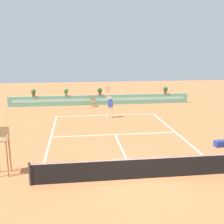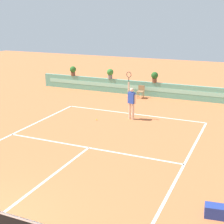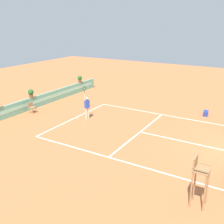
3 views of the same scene
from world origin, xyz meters
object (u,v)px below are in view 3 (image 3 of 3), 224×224
object	(u,v)px
ball_kid_chair	(32,107)
tennis_ball_near_baseline	(85,128)
gear_bag	(206,113)
potted_plant_centre	(31,93)
potted_plant_far_right	(80,79)
umpire_chair	(199,176)
tennis_player	(87,106)

from	to	relation	value
ball_kid_chair	tennis_ball_near_baseline	distance (m)	5.71
gear_bag	potted_plant_centre	size ratio (longest dim) A/B	0.97
gear_bag	potted_plant_far_right	distance (m)	13.13
tennis_ball_near_baseline	potted_plant_far_right	world-z (taller)	potted_plant_far_right
gear_bag	tennis_ball_near_baseline	world-z (taller)	gear_bag
ball_kid_chair	umpire_chair	bearing A→B (deg)	-108.85
umpire_chair	potted_plant_centre	bearing A→B (deg)	69.59
ball_kid_chair	tennis_player	world-z (taller)	tennis_player
tennis_ball_near_baseline	gear_bag	bearing A→B (deg)	-43.23
ball_kid_chair	tennis_player	bearing A→B (deg)	-77.16
tennis_ball_near_baseline	potted_plant_centre	distance (m)	6.66
umpire_chair	tennis_player	bearing A→B (deg)	58.23
ball_kid_chair	gear_bag	world-z (taller)	ball_kid_chair
ball_kid_chair	tennis_ball_near_baseline	size ratio (longest dim) A/B	12.50
ball_kid_chair	potted_plant_centre	distance (m)	1.38
tennis_player	umpire_chair	bearing A→B (deg)	-121.77
umpire_chair	potted_plant_centre	xyz separation A→B (m)	(5.63, 15.13, 0.07)
potted_plant_far_right	potted_plant_centre	world-z (taller)	same
potted_plant_far_right	tennis_player	bearing A→B (deg)	-139.43
tennis_player	potted_plant_far_right	xyz separation A→B (m)	(6.37, 5.45, 0.36)
tennis_ball_near_baseline	potted_plant_far_right	xyz separation A→B (m)	(8.01, 6.39, 1.38)
gear_bag	potted_plant_centre	xyz separation A→B (m)	(-5.79, 13.03, 1.23)
umpire_chair	potted_plant_centre	world-z (taller)	umpire_chair
gear_bag	tennis_ball_near_baseline	size ratio (longest dim) A/B	10.29
umpire_chair	ball_kid_chair	xyz separation A→B (m)	(4.91, 14.39, -0.86)
potted_plant_far_right	tennis_ball_near_baseline	bearing A→B (deg)	-141.40
umpire_chair	gear_bag	distance (m)	11.67
umpire_chair	potted_plant_far_right	xyz separation A→B (m)	(12.36, 15.13, 0.07)
potted_plant_centre	tennis_player	bearing A→B (deg)	-86.19
umpire_chair	potted_plant_centre	size ratio (longest dim) A/B	2.96
gear_bag	tennis_player	bearing A→B (deg)	125.60
tennis_player	potted_plant_far_right	world-z (taller)	tennis_player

